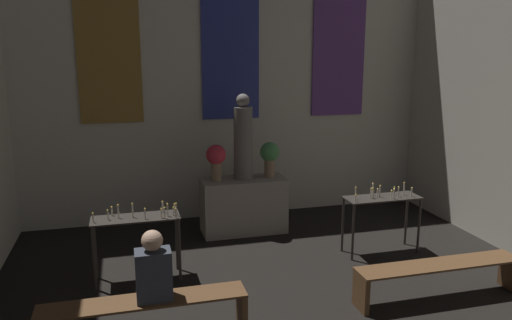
# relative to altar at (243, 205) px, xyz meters

# --- Properties ---
(wall_back) EXTENTS (7.38, 0.16, 5.52)m
(wall_back) POSITION_rel_altar_xyz_m (0.00, 0.96, 2.34)
(wall_back) COLOR beige
(wall_back) RESTS_ON ground_plane
(altar) EXTENTS (1.36, 0.62, 0.90)m
(altar) POSITION_rel_altar_xyz_m (0.00, 0.00, 0.00)
(altar) COLOR gray
(altar) RESTS_ON ground_plane
(statue) EXTENTS (0.30, 0.30, 1.38)m
(statue) POSITION_rel_altar_xyz_m (0.00, -0.00, 1.09)
(statue) COLOR slate
(statue) RESTS_ON altar
(flower_vase_left) EXTENTS (0.32, 0.32, 0.58)m
(flower_vase_left) POSITION_rel_altar_xyz_m (-0.44, 0.00, 0.81)
(flower_vase_left) COLOR #937A5B
(flower_vase_left) RESTS_ON altar
(flower_vase_right) EXTENTS (0.32, 0.32, 0.58)m
(flower_vase_right) POSITION_rel_altar_xyz_m (0.44, 0.00, 0.81)
(flower_vase_right) COLOR #937A5B
(flower_vase_right) RESTS_ON altar
(candle_rack_left) EXTENTS (1.11, 0.40, 1.05)m
(candle_rack_left) POSITION_rel_altar_xyz_m (-1.74, -1.38, 0.27)
(candle_rack_left) COLOR #332D28
(candle_rack_left) RESTS_ON ground_plane
(candle_rack_right) EXTENTS (1.11, 0.40, 1.05)m
(candle_rack_right) POSITION_rel_altar_xyz_m (1.75, -1.38, 0.27)
(candle_rack_right) COLOR #332D28
(candle_rack_right) RESTS_ON ground_plane
(pew_back_left) EXTENTS (2.10, 0.36, 0.45)m
(pew_back_left) POSITION_rel_altar_xyz_m (-1.73, -2.84, -0.11)
(pew_back_left) COLOR brown
(pew_back_left) RESTS_ON ground_plane
(pew_back_right) EXTENTS (2.10, 0.36, 0.45)m
(pew_back_right) POSITION_rel_altar_xyz_m (1.73, -2.84, -0.11)
(pew_back_right) COLOR brown
(pew_back_right) RESTS_ON ground_plane
(person_seated) EXTENTS (0.36, 0.24, 0.74)m
(person_seated) POSITION_rel_altar_xyz_m (-1.62, -2.84, 0.33)
(person_seated) COLOR #383D47
(person_seated) RESTS_ON pew_back_left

